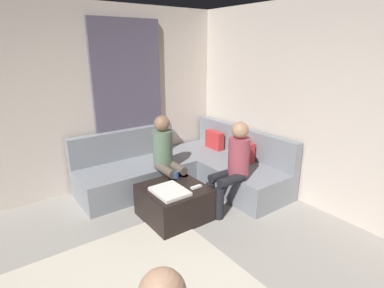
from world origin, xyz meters
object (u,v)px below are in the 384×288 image
(sectional_couch, at_px, (188,168))
(game_remote, at_px, (196,187))
(ottoman, at_px, (174,202))
(coffee_mug, at_px, (176,175))
(person_on_couch_side, at_px, (166,155))
(person_on_couch_back, at_px, (233,163))

(sectional_couch, relative_size, game_remote, 17.00)
(game_remote, bearing_deg, ottoman, -129.29)
(coffee_mug, height_order, person_on_couch_side, person_on_couch_side)
(ottoman, xyz_separation_m, person_on_couch_back, (0.28, 0.75, 0.45))
(coffee_mug, xyz_separation_m, game_remote, (0.40, 0.04, -0.04))
(sectional_couch, relative_size, person_on_couch_side, 2.12)
(sectional_couch, xyz_separation_m, person_on_couch_side, (0.15, -0.47, 0.38))
(person_on_couch_side, bearing_deg, game_remote, 89.94)
(coffee_mug, bearing_deg, person_on_couch_back, 48.85)
(sectional_couch, distance_m, person_on_couch_side, 0.62)
(sectional_couch, distance_m, game_remote, 0.98)
(person_on_couch_back, relative_size, person_on_couch_side, 1.00)
(sectional_couch, bearing_deg, coffee_mug, -48.76)
(game_remote, distance_m, person_on_couch_side, 0.74)
(game_remote, xyz_separation_m, person_on_couch_back, (0.10, 0.53, 0.23))
(sectional_couch, height_order, coffee_mug, sectional_couch)
(ottoman, xyz_separation_m, game_remote, (0.18, 0.22, 0.22))
(ottoman, height_order, coffee_mug, coffee_mug)
(coffee_mug, bearing_deg, ottoman, -39.29)
(coffee_mug, bearing_deg, sectional_couch, 131.24)
(sectional_couch, bearing_deg, person_on_couch_back, 3.34)
(ottoman, distance_m, person_on_couch_back, 0.91)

